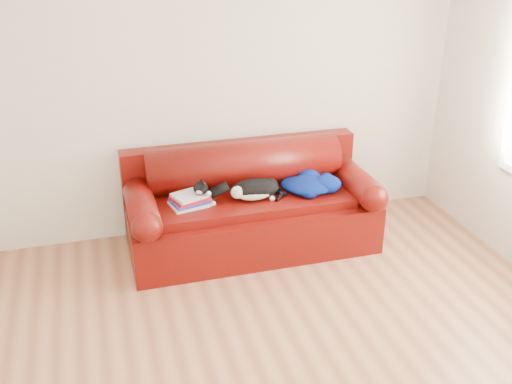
{
  "coord_description": "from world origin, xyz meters",
  "views": [
    {
      "loc": [
        -1.01,
        -2.95,
        2.64
      ],
      "look_at": [
        0.23,
        1.35,
        0.58
      ],
      "focal_mm": 42.0,
      "sensor_mm": 36.0,
      "label": 1
    }
  ],
  "objects_px": {
    "sofa_base": "(251,222)",
    "cat": "(254,190)",
    "book_stack": "(190,200)",
    "blanket": "(310,184)"
  },
  "relations": [
    {
      "from": "sofa_base",
      "to": "cat",
      "type": "bearing_deg",
      "value": -88.34
    },
    {
      "from": "book_stack",
      "to": "cat",
      "type": "distance_m",
      "value": 0.54
    },
    {
      "from": "book_stack",
      "to": "cat",
      "type": "bearing_deg",
      "value": -2.71
    },
    {
      "from": "book_stack",
      "to": "sofa_base",
      "type": "bearing_deg",
      "value": 6.68
    },
    {
      "from": "book_stack",
      "to": "cat",
      "type": "xyz_separation_m",
      "value": [
        0.54,
        -0.03,
        0.03
      ]
    },
    {
      "from": "book_stack",
      "to": "blanket",
      "type": "relative_size",
      "value": 0.69
    },
    {
      "from": "sofa_base",
      "to": "book_stack",
      "type": "xyz_separation_m",
      "value": [
        -0.54,
        -0.06,
        0.31
      ]
    },
    {
      "from": "sofa_base",
      "to": "cat",
      "type": "distance_m",
      "value": 0.36
    },
    {
      "from": "cat",
      "to": "blanket",
      "type": "xyz_separation_m",
      "value": [
        0.5,
        0.02,
        -0.02
      ]
    },
    {
      "from": "cat",
      "to": "blanket",
      "type": "height_order",
      "value": "cat"
    }
  ]
}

